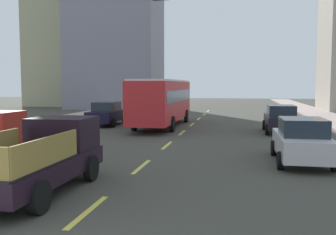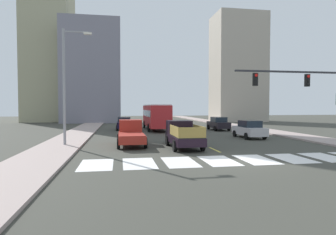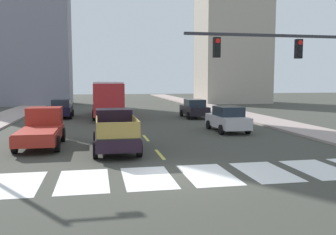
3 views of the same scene
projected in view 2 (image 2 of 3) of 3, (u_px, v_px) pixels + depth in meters
ground_plane at (238, 160)px, 16.46m from camera, size 160.00×160.00×0.00m
sidewalk_right at (263, 130)px, 36.06m from camera, size 3.34×110.00×0.15m
sidewalk_left at (79, 133)px, 32.33m from camera, size 3.34×110.00×0.15m
crosswalk_stripe_0 at (96, 165)px, 15.15m from camera, size 1.74×3.18×0.01m
crosswalk_stripe_1 at (139, 163)px, 15.52m from camera, size 1.74×3.18×0.01m
crosswalk_stripe_2 at (180, 162)px, 15.90m from camera, size 1.74×3.18×0.01m
crosswalk_stripe_3 at (219, 161)px, 16.28m from camera, size 1.74×3.18×0.01m
crosswalk_stripe_4 at (256, 159)px, 16.65m from camera, size 1.74×3.18×0.01m
crosswalk_stripe_5 at (291, 158)px, 17.03m from camera, size 1.74×3.18×0.01m
crosswalk_stripe_6 at (325, 157)px, 17.40m from camera, size 1.74×3.18×0.01m
lane_dash_0 at (215, 150)px, 20.40m from camera, size 0.16×2.40×0.01m
lane_dash_1 at (196, 141)px, 25.33m from camera, size 0.16×2.40×0.01m
lane_dash_2 at (184, 136)px, 30.26m from camera, size 0.16×2.40×0.01m
lane_dash_3 at (175, 132)px, 35.18m from camera, size 0.16×2.40×0.01m
lane_dash_4 at (168, 129)px, 40.11m from camera, size 0.16×2.40×0.01m
lane_dash_5 at (163, 126)px, 45.04m from camera, size 0.16×2.40×0.01m
lane_dash_6 at (158, 124)px, 49.96m from camera, size 0.16×2.40×0.01m
lane_dash_7 at (155, 123)px, 54.89m from camera, size 0.16×2.40×0.01m
pickup_stakebed at (183, 135)px, 21.61m from camera, size 2.18×5.20×1.96m
pickup_dark at (131, 133)px, 22.94m from camera, size 2.18×5.20×1.96m
city_bus at (156, 115)px, 38.03m from camera, size 2.72×10.80×3.32m
sedan_mid at (249, 129)px, 28.03m from camera, size 2.02×4.40×1.72m
sedan_far at (124, 123)px, 37.50m from camera, size 2.02×4.40×1.72m
sedan_near_right at (218, 124)px, 37.31m from camera, size 2.02×4.40×1.72m
traffic_signal_gantry at (322, 90)px, 19.63m from camera, size 9.50×0.27×6.00m
streetlight_left at (66, 82)px, 21.96m from camera, size 2.20×0.28×9.00m
block_mid_left at (238, 69)px, 59.87m from camera, size 10.15×7.74×22.04m
block_mid_right at (92, 72)px, 55.50m from camera, size 10.98×7.68×19.57m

